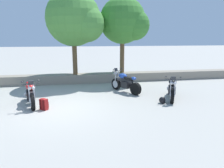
# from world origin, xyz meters

# --- Properties ---
(ground_plane) EXTENTS (120.00, 120.00, 0.00)m
(ground_plane) POSITION_xyz_m (0.00, 0.00, 0.00)
(ground_plane) COLOR #A3A099
(stone_wall) EXTENTS (36.00, 0.80, 0.55)m
(stone_wall) POSITION_xyz_m (0.00, 4.80, 0.28)
(stone_wall) COLOR gray
(stone_wall) RESTS_ON ground
(motorcycle_red_near_left) EXTENTS (0.89, 2.03, 1.18)m
(motorcycle_red_near_left) POSITION_xyz_m (-1.26, 0.72, 0.49)
(motorcycle_red_near_left) COLOR black
(motorcycle_red_near_left) RESTS_ON ground
(motorcycle_blue_centre) EXTENTS (1.21, 1.86, 1.18)m
(motorcycle_blue_centre) POSITION_xyz_m (3.14, 2.05, 0.49)
(motorcycle_blue_centre) COLOR black
(motorcycle_blue_centre) RESTS_ON ground
(motorcycle_black_far_right) EXTENTS (1.08, 1.94, 1.18)m
(motorcycle_black_far_right) POSITION_xyz_m (4.99, 0.52, 0.49)
(motorcycle_black_far_right) COLOR black
(motorcycle_black_far_right) RESTS_ON ground
(rider_backpack) EXTENTS (0.35, 0.35, 0.47)m
(rider_backpack) POSITION_xyz_m (-0.63, -0.01, 0.24)
(rider_backpack) COLOR #A31E1E
(rider_backpack) RESTS_ON ground
(rider_helmet) EXTENTS (0.28, 0.28, 0.28)m
(rider_helmet) POSITION_xyz_m (4.28, -0.07, 0.14)
(rider_helmet) COLOR black
(rider_helmet) RESTS_ON ground
(leafy_tree_mid_left) EXTENTS (3.37, 3.21, 4.91)m
(leafy_tree_mid_left) POSITION_xyz_m (0.78, 4.60, 3.78)
(leafy_tree_mid_left) COLOR brown
(leafy_tree_mid_left) RESTS_ON stone_wall
(leafy_tree_mid_right) EXTENTS (3.00, 2.85, 4.68)m
(leafy_tree_mid_right) POSITION_xyz_m (3.77, 4.84, 3.73)
(leafy_tree_mid_right) COLOR brown
(leafy_tree_mid_right) RESTS_ON stone_wall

